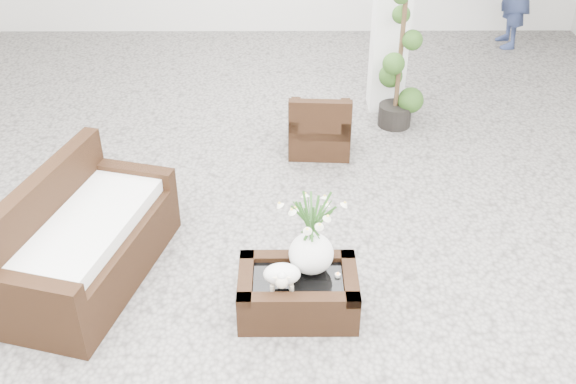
{
  "coord_description": "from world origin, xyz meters",
  "views": [
    {
      "loc": [
        -0.02,
        -4.61,
        3.57
      ],
      "look_at": [
        0.0,
        -0.1,
        0.62
      ],
      "focal_mm": 41.19,
      "sensor_mm": 36.0,
      "label": 1
    }
  ],
  "objects_px": {
    "loveseat": "(86,232)",
    "coffee_table": "(298,294)",
    "armchair": "(320,120)",
    "topiary": "(400,61)"
  },
  "relations": [
    {
      "from": "loveseat",
      "to": "coffee_table",
      "type": "bearing_deg",
      "value": -88.31
    },
    {
      "from": "armchair",
      "to": "topiary",
      "type": "bearing_deg",
      "value": -144.7
    },
    {
      "from": "loveseat",
      "to": "topiary",
      "type": "xyz_separation_m",
      "value": [
        2.85,
        2.7,
        0.34
      ]
    },
    {
      "from": "armchair",
      "to": "loveseat",
      "type": "xyz_separation_m",
      "value": [
        -1.95,
        -2.14,
        0.11
      ]
    },
    {
      "from": "coffee_table",
      "to": "topiary",
      "type": "xyz_separation_m",
      "value": [
        1.18,
        3.1,
        0.63
      ]
    },
    {
      "from": "coffee_table",
      "to": "topiary",
      "type": "distance_m",
      "value": 3.37
    },
    {
      "from": "coffee_table",
      "to": "loveseat",
      "type": "relative_size",
      "value": 0.53
    },
    {
      "from": "armchair",
      "to": "loveseat",
      "type": "bearing_deg",
      "value": 51.26
    },
    {
      "from": "coffee_table",
      "to": "armchair",
      "type": "distance_m",
      "value": 2.56
    },
    {
      "from": "loveseat",
      "to": "topiary",
      "type": "bearing_deg",
      "value": -31.39
    }
  ]
}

